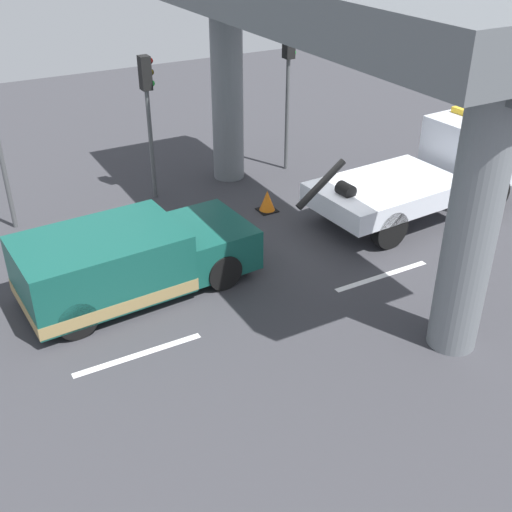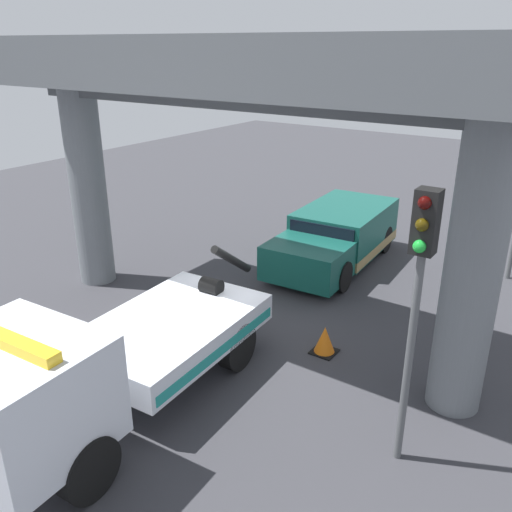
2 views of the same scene
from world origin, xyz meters
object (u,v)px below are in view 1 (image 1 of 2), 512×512
at_px(tow_truck_white, 439,167).
at_px(traffic_light_far, 148,97).
at_px(towed_van_green, 127,262).
at_px(traffic_light_mid, 289,68).
at_px(traffic_cone_orange, 267,201).

bearing_deg(tow_truck_white, traffic_light_far, 145.83).
relative_size(towed_van_green, traffic_light_far, 1.31).
height_order(towed_van_green, traffic_light_mid, traffic_light_mid).
height_order(tow_truck_white, towed_van_green, tow_truck_white).
height_order(tow_truck_white, traffic_light_mid, traffic_light_mid).
xyz_separation_m(traffic_light_far, traffic_light_mid, (4.50, 0.00, 0.24)).
bearing_deg(traffic_cone_orange, traffic_light_far, 134.49).
bearing_deg(traffic_light_far, traffic_light_mid, 0.00).
xyz_separation_m(tow_truck_white, towed_van_green, (-9.04, -0.05, -0.42)).
relative_size(tow_truck_white, towed_van_green, 1.38).
height_order(traffic_light_mid, traffic_cone_orange, traffic_light_mid).
distance_m(towed_van_green, traffic_cone_orange, 5.26).
bearing_deg(traffic_light_far, traffic_cone_orange, -45.51).
xyz_separation_m(towed_van_green, traffic_light_mid, (6.90, 4.56, 2.43)).
bearing_deg(tow_truck_white, traffic_cone_orange, 153.93).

